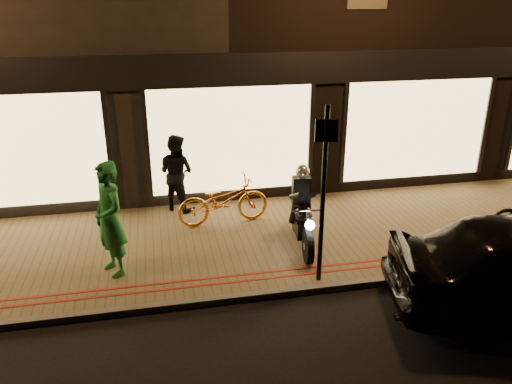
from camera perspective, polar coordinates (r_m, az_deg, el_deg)
ground at (r=8.34m, az=1.72°, el=-12.14°), size 90.00×90.00×0.00m
sidewalk at (r=10.00m, az=-0.92°, el=-5.61°), size 50.00×4.00×0.12m
kerb_stone at (r=8.35m, az=1.64°, el=-11.61°), size 50.00×0.14×0.12m
red_kerb_lines at (r=8.73m, az=0.88°, el=-9.51°), size 50.00×0.26×0.01m
building_row at (r=15.82m, az=-6.09°, el=20.09°), size 48.00×10.11×8.50m
motorcycle at (r=9.51m, az=5.29°, el=-2.69°), size 0.63×1.94×1.59m
sign_post at (r=7.96m, az=7.71°, el=0.53°), size 0.35×0.10×3.00m
bicycle_gold at (r=10.45m, az=-3.77°, el=-0.99°), size 1.98×0.87×1.01m
person_green at (r=8.73m, az=-16.38°, el=-3.02°), size 0.78×0.88×2.01m
person_dark at (r=11.15m, az=-9.10°, el=2.20°), size 1.06×1.03×1.72m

